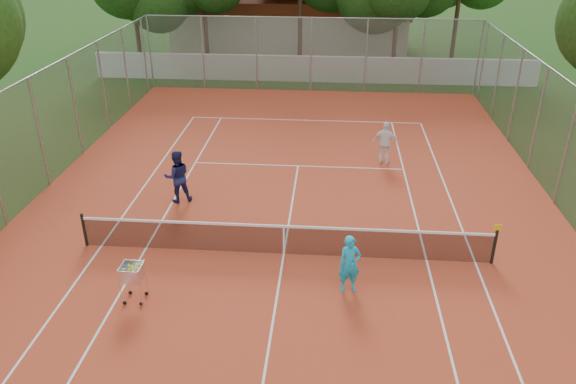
# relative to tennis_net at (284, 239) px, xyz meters

# --- Properties ---
(ground) EXTENTS (120.00, 120.00, 0.00)m
(ground) POSITION_rel_tennis_net_xyz_m (0.00, 0.00, -0.51)
(ground) COLOR #193B10
(ground) RESTS_ON ground
(court_pad) EXTENTS (18.00, 34.00, 0.02)m
(court_pad) POSITION_rel_tennis_net_xyz_m (0.00, 0.00, -0.50)
(court_pad) COLOR #B94224
(court_pad) RESTS_ON ground
(court_lines) EXTENTS (10.98, 23.78, 0.01)m
(court_lines) POSITION_rel_tennis_net_xyz_m (0.00, 0.00, -0.49)
(court_lines) COLOR white
(court_lines) RESTS_ON court_pad
(tennis_net) EXTENTS (11.88, 0.10, 0.98)m
(tennis_net) POSITION_rel_tennis_net_xyz_m (0.00, 0.00, 0.00)
(tennis_net) COLOR black
(tennis_net) RESTS_ON court_pad
(perimeter_fence) EXTENTS (18.00, 34.00, 4.00)m
(perimeter_fence) POSITION_rel_tennis_net_xyz_m (0.00, 0.00, 1.49)
(perimeter_fence) COLOR slate
(perimeter_fence) RESTS_ON ground
(boundary_wall) EXTENTS (26.00, 0.30, 1.50)m
(boundary_wall) POSITION_rel_tennis_net_xyz_m (0.00, 19.00, 0.24)
(boundary_wall) COLOR silver
(boundary_wall) RESTS_ON ground
(clubhouse) EXTENTS (16.40, 9.00, 4.40)m
(clubhouse) POSITION_rel_tennis_net_xyz_m (-2.00, 29.00, 1.69)
(clubhouse) COLOR beige
(clubhouse) RESTS_ON ground
(player_near) EXTENTS (0.66, 0.51, 1.60)m
(player_near) POSITION_rel_tennis_net_xyz_m (1.85, -1.59, 0.31)
(player_near) COLOR #19ADDA
(player_near) RESTS_ON court_pad
(player_far_left) EXTENTS (1.09, 0.99, 1.84)m
(player_far_left) POSITION_rel_tennis_net_xyz_m (-3.91, 3.11, 0.43)
(player_far_left) COLOR #1A1E50
(player_far_left) RESTS_ON court_pad
(player_far_right) EXTENTS (1.09, 0.67, 1.73)m
(player_far_right) POSITION_rel_tennis_net_xyz_m (3.40, 6.98, 0.37)
(player_far_right) COLOR white
(player_far_right) RESTS_ON court_pad
(ball_hopper) EXTENTS (0.70, 0.70, 1.15)m
(ball_hopper) POSITION_rel_tennis_net_xyz_m (-3.61, -2.49, 0.09)
(ball_hopper) COLOR silver
(ball_hopper) RESTS_ON court_pad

